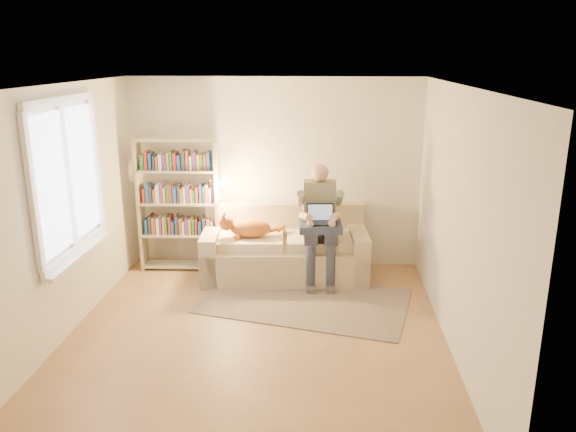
# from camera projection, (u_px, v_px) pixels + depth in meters

# --- Properties ---
(floor) EXTENTS (4.50, 4.50, 0.00)m
(floor) POSITION_uv_depth(u_px,v_px,m) (256.00, 336.00, 5.96)
(floor) COLOR olive
(floor) RESTS_ON ground
(ceiling) EXTENTS (4.00, 4.50, 0.02)m
(ceiling) POSITION_uv_depth(u_px,v_px,m) (252.00, 86.00, 5.23)
(ceiling) COLOR white
(ceiling) RESTS_ON wall_back
(wall_left) EXTENTS (0.02, 4.50, 2.60)m
(wall_left) POSITION_uv_depth(u_px,v_px,m) (60.00, 215.00, 5.73)
(wall_left) COLOR silver
(wall_left) RESTS_ON floor
(wall_right) EXTENTS (0.02, 4.50, 2.60)m
(wall_right) POSITION_uv_depth(u_px,v_px,m) (458.00, 223.00, 5.46)
(wall_right) COLOR silver
(wall_right) RESTS_ON floor
(wall_back) EXTENTS (4.00, 0.02, 2.60)m
(wall_back) POSITION_uv_depth(u_px,v_px,m) (275.00, 173.00, 7.75)
(wall_back) COLOR silver
(wall_back) RESTS_ON floor
(wall_front) EXTENTS (4.00, 0.02, 2.60)m
(wall_front) POSITION_uv_depth(u_px,v_px,m) (207.00, 323.00, 3.44)
(wall_front) COLOR silver
(wall_front) RESTS_ON floor
(window) EXTENTS (0.12, 1.52, 1.69)m
(window) POSITION_uv_depth(u_px,v_px,m) (73.00, 203.00, 5.89)
(window) COLOR white
(window) RESTS_ON wall_left
(sofa) EXTENTS (2.22, 1.13, 0.92)m
(sofa) POSITION_uv_depth(u_px,v_px,m) (285.00, 251.00, 7.52)
(sofa) COLOR tan
(sofa) RESTS_ON floor
(person) EXTENTS (0.46, 0.70, 1.53)m
(person) POSITION_uv_depth(u_px,v_px,m) (320.00, 217.00, 7.22)
(person) COLOR gray
(person) RESTS_ON sofa
(cat) EXTENTS (0.81, 0.32, 0.30)m
(cat) POSITION_uv_depth(u_px,v_px,m) (244.00, 228.00, 7.28)
(cat) COLOR orange
(cat) RESTS_ON sofa
(blanket) EXTENTS (0.57, 0.48, 0.09)m
(blanket) POSITION_uv_depth(u_px,v_px,m) (322.00, 226.00, 7.11)
(blanket) COLOR #293248
(blanket) RESTS_ON person
(laptop) EXTENTS (0.36, 0.29, 0.30)m
(laptop) POSITION_uv_depth(u_px,v_px,m) (322.00, 218.00, 7.09)
(laptop) COLOR black
(laptop) RESTS_ON blanket
(bookshelf) EXTENTS (1.23, 0.33, 1.84)m
(bookshelf) POSITION_uv_depth(u_px,v_px,m) (179.00, 198.00, 7.58)
(bookshelf) COLOR #B9AE8C
(bookshelf) RESTS_ON floor
(rug) EXTENTS (2.68, 1.95, 0.01)m
(rug) POSITION_uv_depth(u_px,v_px,m) (305.00, 301.00, 6.79)
(rug) COLOR #7E6E5B
(rug) RESTS_ON floor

